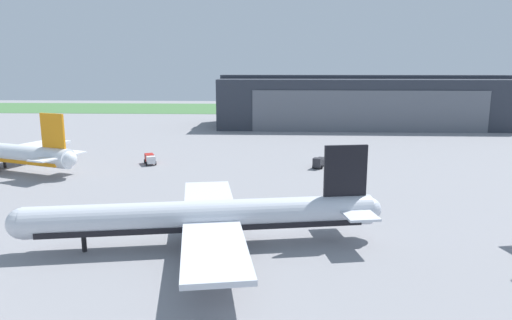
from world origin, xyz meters
TOP-DOWN VIEW (x-y plane):
  - ground_plane at (0.00, 0.00)m, footprint 440.00×440.00m
  - grass_field_strip at (0.00, 171.43)m, footprint 440.00×56.00m
  - maintenance_hangar at (29.67, 105.51)m, footprint 98.26×31.47m
  - airliner_near_left at (-7.83, -8.57)m, footprint 43.15×34.95m
  - fuel_bowser at (-27.07, 37.53)m, footprint 3.42×4.73m
  - ops_van at (9.39, 36.00)m, footprint 3.29×5.36m

SIDE VIEW (x-z plane):
  - ground_plane at x=0.00m, z-range 0.00..0.00m
  - grass_field_strip at x=0.00m, z-range 0.00..0.08m
  - ops_van at x=9.39m, z-range 0.01..2.28m
  - fuel_bowser at x=-27.07m, z-range 0.15..2.26m
  - airliner_near_left at x=-7.83m, z-range -2.34..9.45m
  - maintenance_hangar at x=29.67m, z-range -0.46..17.32m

